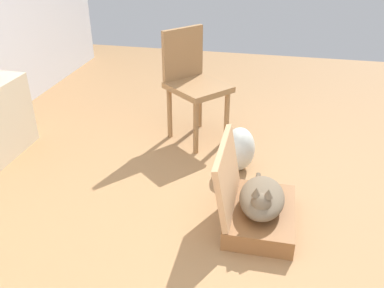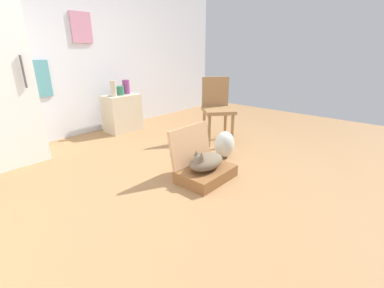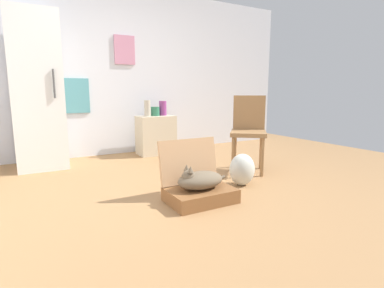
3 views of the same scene
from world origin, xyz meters
name	(u,v)px [view 3 (image 3 of 3)]	position (x,y,z in m)	size (l,w,h in m)	color
ground_plane	(180,191)	(0.00, 0.00, 0.00)	(7.68, 7.68, 0.00)	#9E7247
wall_back	(114,72)	(0.00, 2.26, 1.30)	(6.40, 0.15, 2.60)	silver
suitcase_base	(200,195)	(0.03, -0.36, 0.06)	(0.60, 0.43, 0.13)	brown
suitcase_lid	(188,161)	(0.03, -0.13, 0.34)	(0.60, 0.43, 0.04)	tan
cat	(199,180)	(0.02, -0.36, 0.21)	(0.52, 0.28, 0.23)	brown
plastic_bag_white	(242,170)	(0.68, -0.15, 0.17)	(0.29, 0.24, 0.34)	silver
refrigerator	(37,92)	(-1.14, 1.80, 0.99)	(0.60, 0.67, 1.98)	silver
side_table	(156,135)	(0.52, 1.85, 0.31)	(0.58, 0.36, 0.62)	beige
vase_tall	(147,108)	(0.37, 1.82, 0.74)	(0.10, 0.10, 0.25)	#B7AD99
vase_short	(163,108)	(0.66, 1.89, 0.73)	(0.12, 0.12, 0.23)	#8C387A
vase_round	(155,111)	(0.52, 1.86, 0.69)	(0.14, 0.14, 0.14)	#2D7051
chair	(249,129)	(1.14, 0.32, 0.53)	(0.63, 0.63, 0.95)	olive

